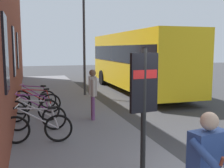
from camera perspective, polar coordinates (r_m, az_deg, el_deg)
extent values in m
plane|color=#38383A|center=(11.09, 4.65, -5.55)|extent=(60.00, 60.00, 0.00)
cube|color=slate|center=(12.33, -10.89, -4.04)|extent=(24.00, 3.50, 0.12)
cube|color=brown|center=(13.17, -21.11, 15.17)|extent=(22.00, 0.60, 8.74)
cube|color=black|center=(6.03, -21.53, 6.02)|extent=(0.90, 0.06, 1.60)
cube|color=black|center=(9.53, -19.99, 6.45)|extent=(0.90, 0.06, 1.60)
cube|color=black|center=(13.02, -19.28, 6.65)|extent=(0.90, 0.06, 1.60)
torus|color=black|center=(7.27, -19.61, -9.09)|extent=(0.17, 0.72, 0.72)
torus|color=black|center=(7.13, -11.22, -9.12)|extent=(0.17, 0.72, 0.72)
cylinder|color=silver|center=(7.10, -15.33, -7.00)|extent=(0.20, 1.01, 0.58)
cylinder|color=silver|center=(7.06, -16.01, -5.04)|extent=(0.17, 0.85, 0.09)
cylinder|color=silver|center=(7.07, -11.88, -7.18)|extent=(0.07, 0.19, 0.51)
cube|color=black|center=(7.01, -12.56, -4.89)|extent=(0.13, 0.21, 0.06)
cylinder|color=silver|center=(7.11, -19.43, -4.46)|extent=(0.48, 0.10, 0.02)
torus|color=black|center=(8.33, -19.34, -6.98)|extent=(0.18, 0.72, 0.72)
torus|color=black|center=(8.17, -12.07, -6.99)|extent=(0.18, 0.72, 0.72)
cylinder|color=silver|center=(8.17, -15.63, -5.13)|extent=(0.21, 1.01, 0.58)
cylinder|color=silver|center=(8.13, -16.22, -3.41)|extent=(0.18, 0.85, 0.09)
cylinder|color=silver|center=(8.12, -12.64, -5.28)|extent=(0.07, 0.19, 0.51)
cube|color=black|center=(8.07, -13.23, -3.28)|extent=(0.13, 0.21, 0.06)
cylinder|color=silver|center=(8.19, -19.18, -2.91)|extent=(0.48, 0.11, 0.02)
torus|color=black|center=(9.30, -19.65, -5.49)|extent=(0.14, 0.72, 0.72)
torus|color=black|center=(9.20, -13.15, -5.39)|extent=(0.14, 0.72, 0.72)
cylinder|color=#8C338C|center=(9.18, -16.33, -3.77)|extent=(0.14, 1.02, 0.58)
cylinder|color=#8C338C|center=(9.14, -16.85, -2.24)|extent=(0.13, 0.85, 0.09)
cylinder|color=#8C338C|center=(9.15, -13.67, -3.87)|extent=(0.06, 0.19, 0.51)
cube|color=black|center=(9.10, -14.19, -2.09)|extent=(0.12, 0.21, 0.06)
cylinder|color=#8C338C|center=(9.18, -19.51, -1.83)|extent=(0.48, 0.08, 0.02)
torus|color=black|center=(10.33, -18.57, -4.17)|extent=(0.10, 0.72, 0.72)
torus|color=black|center=(10.30, -12.72, -3.99)|extent=(0.10, 0.72, 0.72)
cylinder|color=#B21E1E|center=(10.25, -15.56, -2.58)|extent=(0.09, 1.02, 0.58)
cylinder|color=#B21E1E|center=(10.22, -16.03, -1.21)|extent=(0.08, 0.85, 0.09)
cylinder|color=#B21E1E|center=(10.26, -13.18, -2.64)|extent=(0.05, 0.19, 0.51)
cube|color=black|center=(10.21, -13.65, -1.05)|extent=(0.11, 0.20, 0.06)
cylinder|color=#B21E1E|center=(10.23, -18.43, -0.87)|extent=(0.48, 0.05, 0.02)
torus|color=black|center=(11.44, -18.53, -3.06)|extent=(0.28, 0.70, 0.72)
torus|color=black|center=(11.13, -13.43, -3.16)|extent=(0.28, 0.70, 0.72)
cylinder|color=#8C338C|center=(11.22, -15.95, -1.73)|extent=(0.36, 0.98, 0.58)
cylinder|color=#8C338C|center=(11.21, -16.36, -0.47)|extent=(0.30, 0.82, 0.09)
cylinder|color=#8C338C|center=(11.11, -13.84, -1.89)|extent=(0.09, 0.19, 0.51)
cube|color=black|center=(11.09, -14.27, -0.40)|extent=(0.16, 0.22, 0.06)
cylinder|color=#8C338C|center=(11.33, -18.42, -0.08)|extent=(0.46, 0.17, 0.02)
cylinder|color=black|center=(5.12, 6.65, -5.91)|extent=(0.10, 0.10, 2.40)
cube|color=black|center=(5.02, 6.74, 0.21)|extent=(0.14, 0.56, 1.10)
cube|color=red|center=(5.00, 6.77, 2.09)|extent=(0.15, 0.50, 0.16)
cube|color=yellow|center=(15.84, 5.25, 5.13)|extent=(10.52, 2.58, 3.00)
cube|color=black|center=(15.83, 5.26, 6.43)|extent=(10.31, 2.62, 0.90)
cylinder|color=black|center=(13.52, 15.28, -1.27)|extent=(1.00, 0.26, 1.00)
cylinder|color=black|center=(12.42, 5.84, -1.80)|extent=(1.00, 0.26, 1.00)
cylinder|color=black|center=(19.49, 4.77, 1.60)|extent=(1.00, 0.26, 1.00)
cylinder|color=black|center=(18.75, -2.07, 1.38)|extent=(1.00, 0.26, 1.00)
cylinder|color=#723F72|center=(9.24, -4.09, -4.80)|extent=(0.12, 0.12, 0.83)
cylinder|color=#723F72|center=(9.07, -4.01, -5.03)|extent=(0.12, 0.12, 0.83)
cube|color=#B2A599|center=(9.02, -4.09, -0.39)|extent=(0.52, 0.32, 0.62)
sphere|color=brown|center=(8.97, -4.12, 2.36)|extent=(0.23, 0.23, 0.23)
cylinder|color=#B2A599|center=(9.30, -4.20, -0.41)|extent=(0.10, 0.10, 0.55)
cylinder|color=#B2A599|center=(8.76, -3.97, -0.90)|extent=(0.10, 0.10, 0.55)
cube|color=#334C8C|center=(3.57, 19.51, -13.92)|extent=(0.31, 0.50, 0.60)
sphere|color=#D8AD8C|center=(3.44, 19.82, -7.35)|extent=(0.22, 0.22, 0.22)
cylinder|color=#334C8C|center=(3.26, 19.16, -14.10)|extent=(0.43, 0.25, 0.34)
cylinder|color=brown|center=(3.17, 22.14, -14.85)|extent=(0.07, 0.05, 0.11)
cylinder|color=#333338|center=(13.87, -5.88, 8.34)|extent=(0.12, 0.12, 5.18)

